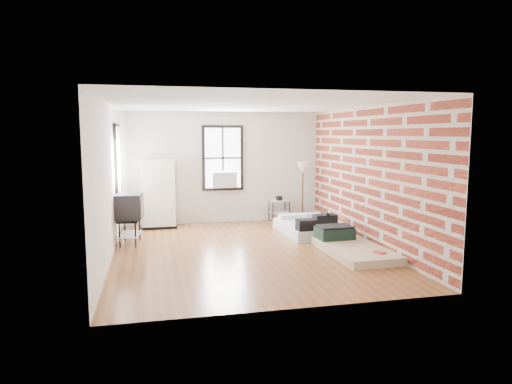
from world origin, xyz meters
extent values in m
plane|color=brown|center=(0.00, 0.00, 0.00)|extent=(6.00, 6.00, 0.00)
cube|color=silver|center=(0.00, 3.00, 1.40)|extent=(5.00, 0.01, 2.80)
cube|color=silver|center=(0.00, -3.00, 1.40)|extent=(5.00, 0.01, 2.80)
cube|color=silver|center=(-2.50, 0.00, 1.40)|extent=(0.01, 6.00, 2.80)
cube|color=maroon|center=(2.50, 0.00, 1.40)|extent=(0.02, 6.00, 2.80)
cube|color=white|center=(0.00, 0.00, 2.80)|extent=(5.00, 6.00, 0.01)
cube|color=white|center=(0.00, 2.95, 1.65)|extent=(0.90, 0.02, 1.50)
cube|color=black|center=(-0.48, 2.97, 1.65)|extent=(0.07, 0.08, 1.64)
cube|color=black|center=(0.48, 2.97, 1.65)|extent=(0.07, 0.08, 1.64)
cube|color=black|center=(0.00, 2.97, 2.44)|extent=(0.90, 0.08, 0.07)
cube|color=black|center=(0.00, 2.97, 0.86)|extent=(0.90, 0.08, 0.07)
cube|color=black|center=(0.00, 2.94, 1.65)|extent=(0.04, 0.02, 1.50)
cube|color=black|center=(0.00, 2.94, 1.65)|extent=(0.90, 0.02, 0.04)
cube|color=silver|center=(0.00, 2.83, 1.12)|extent=(0.62, 0.30, 0.40)
cube|color=white|center=(-2.45, 1.80, 1.65)|extent=(0.02, 0.90, 1.50)
cube|color=black|center=(-2.47, 1.32, 1.65)|extent=(0.08, 0.07, 1.64)
cube|color=black|center=(-2.47, 2.29, 1.65)|extent=(0.08, 0.07, 1.64)
cube|color=black|center=(-2.47, 1.80, 2.44)|extent=(0.08, 0.90, 0.07)
cube|color=black|center=(-2.47, 1.80, 0.86)|extent=(0.08, 0.90, 0.07)
cube|color=black|center=(-2.44, 1.80, 1.65)|extent=(0.02, 0.04, 1.50)
cube|color=black|center=(-2.44, 1.80, 1.65)|extent=(0.02, 0.90, 0.04)
cube|color=silver|center=(1.75, 1.28, 0.11)|extent=(1.34, 1.76, 0.22)
cube|color=silver|center=(1.45, 1.93, 0.28)|extent=(0.51, 0.34, 0.11)
cube|color=silver|center=(1.98, 1.96, 0.28)|extent=(0.51, 0.34, 0.11)
cube|color=black|center=(1.95, 0.88, 0.36)|extent=(0.51, 0.31, 0.27)
cylinder|color=black|center=(1.95, 0.88, 0.51)|extent=(0.09, 0.32, 0.07)
cube|color=black|center=(1.43, 0.59, 0.34)|extent=(0.44, 0.29, 0.23)
cylinder|color=#A4C5D3|center=(1.66, 1.23, 0.32)|extent=(0.06, 0.06, 0.20)
cylinder|color=#16519E|center=(1.66, 1.23, 0.43)|extent=(0.03, 0.03, 0.03)
cube|color=#CABA92|center=(1.95, -0.67, 0.08)|extent=(1.07, 1.95, 0.15)
cube|color=black|center=(1.83, 0.03, 0.26)|extent=(0.72, 0.53, 0.22)
cube|color=black|center=(1.83, 0.03, 0.39)|extent=(0.68, 0.48, 0.04)
cube|color=red|center=(2.17, -1.22, 0.16)|extent=(0.19, 0.23, 0.03)
cube|color=black|center=(-1.62, 2.65, 0.03)|extent=(0.83, 0.48, 0.06)
cube|color=white|center=(-1.62, 2.65, 0.86)|extent=(0.80, 0.45, 1.59)
cylinder|color=black|center=(1.20, 2.54, 0.28)|extent=(0.02, 0.02, 0.56)
cylinder|color=black|center=(1.65, 2.56, 0.28)|extent=(0.02, 0.02, 0.56)
cylinder|color=black|center=(1.19, 2.88, 0.28)|extent=(0.02, 0.02, 0.56)
cylinder|color=black|center=(1.63, 2.90, 0.28)|extent=(0.02, 0.02, 0.56)
cube|color=silver|center=(1.42, 2.72, 0.56)|extent=(0.52, 0.43, 0.02)
cube|color=silver|center=(1.42, 2.72, 0.25)|extent=(0.50, 0.41, 0.02)
cube|color=black|center=(1.42, 2.72, 0.62)|extent=(0.13, 0.19, 0.10)
cylinder|color=black|center=(1.99, 2.55, 0.01)|extent=(0.22, 0.22, 0.03)
cylinder|color=black|center=(1.99, 2.55, 0.69)|extent=(0.03, 0.03, 1.34)
cone|color=#D6C089|center=(1.99, 2.55, 1.41)|extent=(0.33, 0.33, 0.30)
cylinder|color=black|center=(-2.41, 0.81, 0.26)|extent=(0.03, 0.03, 0.51)
cylinder|color=black|center=(-2.10, 0.77, 0.26)|extent=(0.03, 0.03, 0.51)
cylinder|color=black|center=(-2.34, 1.42, 0.26)|extent=(0.03, 0.03, 0.51)
cylinder|color=black|center=(-2.03, 1.39, 0.26)|extent=(0.03, 0.03, 0.51)
cube|color=black|center=(-2.22, 1.10, 0.51)|extent=(0.49, 0.78, 0.03)
cube|color=silver|center=(-2.22, 1.10, 0.21)|extent=(0.47, 0.76, 0.02)
cube|color=black|center=(-2.22, 1.10, 0.79)|extent=(0.58, 0.65, 0.51)
cube|color=black|center=(-1.96, 1.07, 0.79)|extent=(0.07, 0.49, 0.41)
camera|label=1|loc=(-1.72, -8.43, 2.26)|focal=32.00mm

